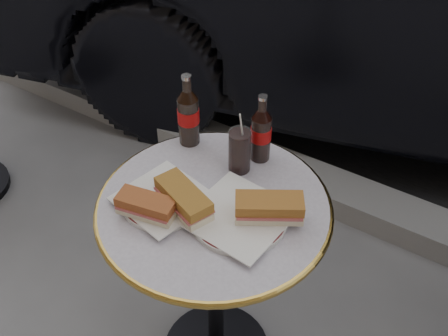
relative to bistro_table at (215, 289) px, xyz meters
The scene contains 10 objects.
curb 0.95m from the bistro_table, 90.00° to the left, with size 40.00×0.20×0.12m, color gray.
bistro_table is the anchor object (origin of this frame).
plate_left 0.39m from the bistro_table, 151.57° to the right, with size 0.22×0.22×0.01m, color white.
plate_right 0.38m from the bistro_table, ahead, with size 0.25×0.25×0.01m, color silver.
sandwich_left_a 0.44m from the bistro_table, 132.24° to the right, with size 0.15×0.07×0.05m, color #A05128.
sandwich_left_b 0.41m from the bistro_table, 129.14° to the right, with size 0.17×0.08×0.06m, color #9B6627.
sandwich_right 0.44m from the bistro_table, ahead, with size 0.17×0.08×0.06m, color #9E6228.
cola_bottle_left 0.55m from the bistro_table, 137.96° to the left, with size 0.06×0.06×0.23m, color black, non-canonical shape.
cola_bottle_right 0.52m from the bistro_table, 87.52° to the left, with size 0.06×0.06×0.21m, color black, non-canonical shape.
cola_glass 0.46m from the bistro_table, 95.49° to the left, with size 0.06×0.06×0.13m, color black.
Camera 1 is at (0.56, -0.86, 1.77)m, focal length 45.00 mm.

